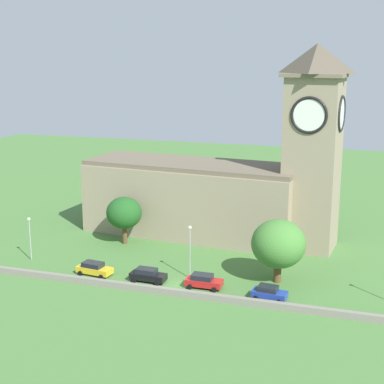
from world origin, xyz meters
TOP-DOWN VIEW (x-y plane):
  - ground_plane at (0.00, 15.00)m, footprint 200.00×200.00m
  - church at (0.35, 21.01)m, footprint 40.32×14.73m
  - quay_barrier at (0.00, -3.07)m, footprint 50.59×0.70m
  - car_yellow at (-11.09, 0.11)m, footprint 4.86×2.60m
  - car_black at (-3.61, 0.12)m, footprint 4.64×2.19m
  - car_red at (3.65, 0.34)m, footprint 4.54×2.24m
  - car_blue at (11.93, -0.67)m, footprint 4.21×2.42m
  - streetlamp_west_end at (-21.97, 2.40)m, footprint 0.44×0.44m
  - streetlamp_west_mid at (1.08, 2.80)m, footprint 0.44×0.44m
  - tree_riverside_west at (11.92, 4.95)m, footprint 6.76×6.76m
  - tree_churchyard at (-12.62, 13.08)m, footprint 5.31×5.31m

SIDE VIEW (x-z plane):
  - ground_plane at x=0.00m, z-range 0.00..0.00m
  - quay_barrier at x=0.00m, z-range 0.00..0.84m
  - car_blue at x=11.93m, z-range 0.01..1.67m
  - car_yellow at x=-11.09m, z-range 0.01..1.70m
  - car_black at x=-3.61m, z-range 0.01..1.72m
  - car_red at x=3.65m, z-range 0.01..1.73m
  - streetlamp_west_end at x=-21.97m, z-range 1.11..7.25m
  - streetlamp_west_mid at x=1.08m, z-range 1.17..8.14m
  - tree_churchyard at x=-12.62m, z-range 1.17..8.37m
  - tree_riverside_west at x=11.92m, z-range 0.97..9.05m
  - church at x=0.35m, z-range -6.52..22.85m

